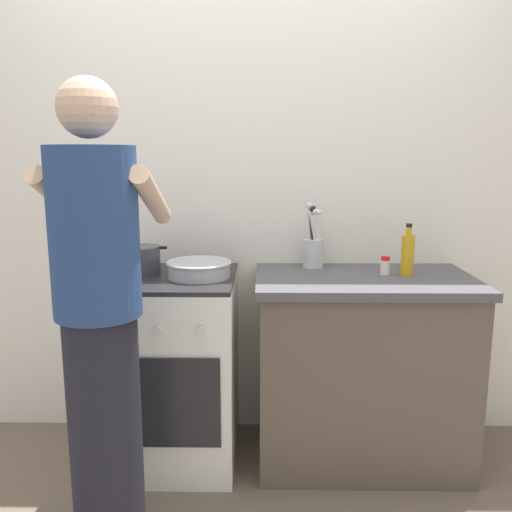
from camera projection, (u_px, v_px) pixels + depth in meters
The scene contains 10 objects.
ground at pixel (245, 472), 2.47m from camera, with size 6.00×6.00×0.00m, color #6B5B4C.
back_wall at pixel (286, 194), 2.73m from camera, with size 3.20×0.10×2.50m.
countertop at pixel (361, 368), 2.53m from camera, with size 1.00×0.60×0.90m.
stove_range at pixel (172, 368), 2.54m from camera, with size 0.60×0.62×0.90m.
pot at pixel (141, 260), 2.49m from camera, with size 0.25×0.18×0.13m.
mixing_bowl at pixel (199, 268), 2.43m from camera, with size 0.30×0.30×0.07m.
utensil_crock at pixel (313, 248), 2.63m from camera, with size 0.10×0.10×0.32m.
spice_bottle at pixel (385, 266), 2.48m from camera, with size 0.04×0.04×0.09m.
oil_bottle at pixel (408, 254), 2.45m from camera, with size 0.06×0.06×0.24m.
person at pixel (100, 326), 1.87m from camera, with size 0.41×0.50×1.70m.
Camera 1 is at (0.08, -2.24, 1.45)m, focal length 37.44 mm.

